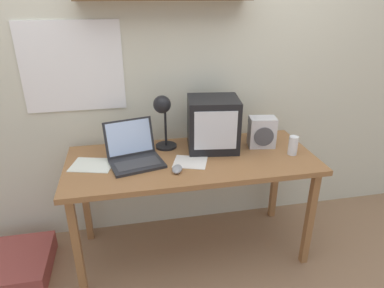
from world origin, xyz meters
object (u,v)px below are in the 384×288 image
object	(u,v)px
laptop	(134,152)
computer_mouse	(177,169)
corner_desk	(192,167)
loose_paper_near_monitor	(190,162)
floor_cushion	(13,266)
juice_glass	(293,146)
space_heater	(262,132)
crt_monitor	(213,124)
desk_lamp	(163,113)
loose_paper_near_laptop	(92,165)

from	to	relation	value
laptop	computer_mouse	distance (m)	0.32
corner_desk	loose_paper_near_monitor	distance (m)	0.09
loose_paper_near_monitor	floor_cushion	xyz separation A→B (m)	(-1.20, 0.05, -0.68)
juice_glass	floor_cushion	xyz separation A→B (m)	(-1.89, 0.07, -0.74)
computer_mouse	space_heater	bearing A→B (deg)	21.56
corner_desk	space_heater	distance (m)	0.55
crt_monitor	laptop	distance (m)	0.56
laptop	space_heater	size ratio (longest dim) A/B	1.80
desk_lamp	loose_paper_near_monitor	world-z (taller)	desk_lamp
computer_mouse	floor_cushion	xyz separation A→B (m)	(-1.10, 0.15, -0.70)
corner_desk	computer_mouse	bearing A→B (deg)	-127.79
crt_monitor	space_heater	bearing A→B (deg)	2.41
juice_glass	loose_paper_near_laptop	bearing A→B (deg)	175.71
laptop	computer_mouse	size ratio (longest dim) A/B	3.21
juice_glass	space_heater	xyz separation A→B (m)	(-0.15, 0.17, 0.05)
space_heater	floor_cushion	bearing A→B (deg)	-168.08
computer_mouse	loose_paper_near_laptop	distance (m)	0.54
crt_monitor	floor_cushion	xyz separation A→B (m)	(-1.39, -0.13, -0.86)
desk_lamp	loose_paper_near_monitor	size ratio (longest dim) A/B	1.54
corner_desk	loose_paper_near_laptop	bearing A→B (deg)	177.88
space_heater	loose_paper_near_monitor	xyz separation A→B (m)	(-0.53, -0.15, -0.10)
space_heater	crt_monitor	bearing A→B (deg)	-176.72
crt_monitor	juice_glass	world-z (taller)	crt_monitor
crt_monitor	loose_paper_near_laptop	distance (m)	0.82
corner_desk	crt_monitor	world-z (taller)	crt_monitor
computer_mouse	loose_paper_near_monitor	distance (m)	0.14
juice_glass	loose_paper_near_monitor	xyz separation A→B (m)	(-0.69, 0.02, -0.06)
laptop	loose_paper_near_monitor	size ratio (longest dim) A/B	1.50
corner_desk	laptop	xyz separation A→B (m)	(-0.37, 0.03, 0.13)
juice_glass	loose_paper_near_laptop	size ratio (longest dim) A/B	0.43
corner_desk	loose_paper_near_laptop	size ratio (longest dim) A/B	5.43
laptop	loose_paper_near_monitor	xyz separation A→B (m)	(0.35, -0.09, -0.06)
floor_cushion	crt_monitor	bearing A→B (deg)	5.36
corner_desk	space_heater	world-z (taller)	space_heater
corner_desk	laptop	world-z (taller)	laptop
corner_desk	laptop	size ratio (longest dim) A/B	4.26
space_heater	loose_paper_near_monitor	bearing A→B (deg)	-155.60
desk_lamp	loose_paper_near_laptop	world-z (taller)	desk_lamp
corner_desk	loose_paper_near_laptop	world-z (taller)	loose_paper_near_laptop
corner_desk	laptop	bearing A→B (deg)	174.66
juice_glass	loose_paper_near_monitor	world-z (taller)	juice_glass
juice_glass	space_heater	size ratio (longest dim) A/B	0.60
laptop	space_heater	distance (m)	0.88
computer_mouse	loose_paper_near_laptop	size ratio (longest dim) A/B	0.40
crt_monitor	juice_glass	distance (m)	0.55
crt_monitor	space_heater	xyz separation A→B (m)	(0.34, -0.03, -0.07)
crt_monitor	juice_glass	bearing A→B (deg)	-13.93
desk_lamp	computer_mouse	size ratio (longest dim) A/B	3.30
corner_desk	juice_glass	xyz separation A→B (m)	(0.67, -0.07, 0.12)
loose_paper_near_monitor	desk_lamp	bearing A→B (deg)	123.15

